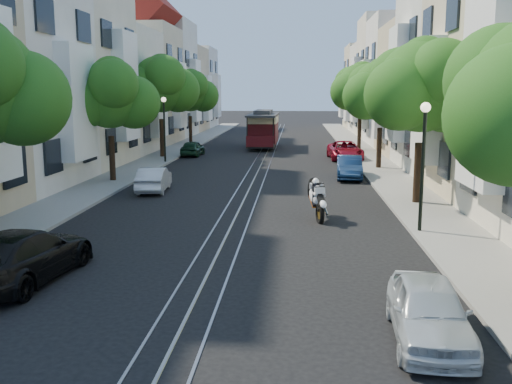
% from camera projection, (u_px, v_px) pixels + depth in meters
% --- Properties ---
extents(ground, '(200.00, 200.00, 0.00)m').
position_uv_depth(ground, '(266.00, 154.00, 42.73)').
color(ground, black).
rests_on(ground, ground).
extents(sidewalk_east, '(2.50, 80.00, 0.12)m').
position_uv_depth(sidewalk_east, '(364.00, 154.00, 42.22)').
color(sidewalk_east, gray).
rests_on(sidewalk_east, ground).
extents(sidewalk_west, '(2.50, 80.00, 0.12)m').
position_uv_depth(sidewalk_west, '(171.00, 153.00, 43.22)').
color(sidewalk_west, gray).
rests_on(sidewalk_west, ground).
extents(rail_left, '(0.06, 80.00, 0.02)m').
position_uv_depth(rail_left, '(259.00, 154.00, 42.77)').
color(rail_left, gray).
rests_on(rail_left, ground).
extents(rail_slot, '(0.06, 80.00, 0.02)m').
position_uv_depth(rail_slot, '(266.00, 154.00, 42.73)').
color(rail_slot, gray).
rests_on(rail_slot, ground).
extents(rail_right, '(0.06, 80.00, 0.02)m').
position_uv_depth(rail_right, '(274.00, 154.00, 42.69)').
color(rail_right, gray).
rests_on(rail_right, ground).
extents(lane_line, '(0.08, 80.00, 0.01)m').
position_uv_depth(lane_line, '(266.00, 154.00, 42.73)').
color(lane_line, tan).
rests_on(lane_line, ground).
extents(townhouses_east, '(7.75, 72.00, 12.00)m').
position_uv_depth(townhouses_east, '(431.00, 84.00, 40.93)').
color(townhouses_east, beige).
rests_on(townhouses_east, ground).
extents(townhouses_west, '(7.75, 72.00, 11.76)m').
position_uv_depth(townhouses_west, '(108.00, 86.00, 42.59)').
color(townhouses_west, silver).
rests_on(townhouses_west, ground).
extents(tree_e_b, '(4.93, 4.08, 6.68)m').
position_uv_depth(tree_e_b, '(423.00, 89.00, 22.72)').
color(tree_e_b, black).
rests_on(tree_e_b, ground).
extents(tree_e_c, '(4.84, 3.99, 6.52)m').
position_uv_depth(tree_e_c, '(382.00, 92.00, 33.55)').
color(tree_e_c, black).
rests_on(tree_e_c, ground).
extents(tree_e_d, '(5.01, 4.16, 6.85)m').
position_uv_depth(tree_e_d, '(362.00, 89.00, 44.31)').
color(tree_e_d, black).
rests_on(tree_e_d, ground).
extents(tree_w_b, '(4.72, 3.87, 6.27)m').
position_uv_depth(tree_w_b, '(110.00, 96.00, 28.68)').
color(tree_w_b, black).
rests_on(tree_w_b, ground).
extents(tree_w_c, '(5.13, 4.28, 7.09)m').
position_uv_depth(tree_w_c, '(161.00, 85.00, 39.38)').
color(tree_w_c, black).
rests_on(tree_w_c, ground).
extents(tree_w_d, '(4.84, 3.99, 6.52)m').
position_uv_depth(tree_w_d, '(190.00, 92.00, 50.26)').
color(tree_w_d, black).
rests_on(tree_w_d, ground).
extents(lamp_east, '(0.32, 0.32, 4.16)m').
position_uv_depth(lamp_east, '(424.00, 148.00, 18.22)').
color(lamp_east, black).
rests_on(lamp_east, ground).
extents(lamp_west, '(0.32, 0.32, 4.16)m').
position_uv_depth(lamp_west, '(164.00, 120.00, 36.78)').
color(lamp_west, black).
rests_on(lamp_west, ground).
extents(sportbike_rider, '(0.70, 2.12, 1.50)m').
position_uv_depth(sportbike_rider, '(317.00, 197.00, 20.70)').
color(sportbike_rider, black).
rests_on(sportbike_rider, ground).
extents(cable_car, '(2.46, 7.46, 2.85)m').
position_uv_depth(cable_car, '(263.00, 127.00, 47.43)').
color(cable_car, black).
rests_on(cable_car, ground).
extents(parked_car_e_near, '(1.59, 3.50, 1.16)m').
position_uv_depth(parked_car_e_near, '(429.00, 311.00, 10.60)').
color(parked_car_e_near, silver).
rests_on(parked_car_e_near, ground).
extents(parked_car_e_mid, '(1.51, 3.79, 1.23)m').
position_uv_depth(parked_car_e_mid, '(349.00, 167.00, 30.60)').
color(parked_car_e_mid, '#0D2245').
rests_on(parked_car_e_mid, ground).
extents(parked_car_e_far, '(2.37, 4.70, 1.28)m').
position_uv_depth(parked_car_e_far, '(345.00, 150.00, 39.20)').
color(parked_car_e_far, maroon).
rests_on(parked_car_e_far, ground).
extents(parked_car_w_near, '(2.33, 4.73, 1.32)m').
position_uv_depth(parked_car_w_near, '(23.00, 256.00, 13.91)').
color(parked_car_w_near, black).
rests_on(parked_car_w_near, ground).
extents(parked_car_w_mid, '(1.49, 3.57, 1.15)m').
position_uv_depth(parked_car_w_mid, '(154.00, 179.00, 26.65)').
color(parked_car_w_mid, silver).
rests_on(parked_car_w_mid, ground).
extents(parked_car_w_far, '(1.47, 3.35, 1.12)m').
position_uv_depth(parked_car_w_far, '(193.00, 148.00, 41.55)').
color(parked_car_w_far, '#163823').
rests_on(parked_car_w_far, ground).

